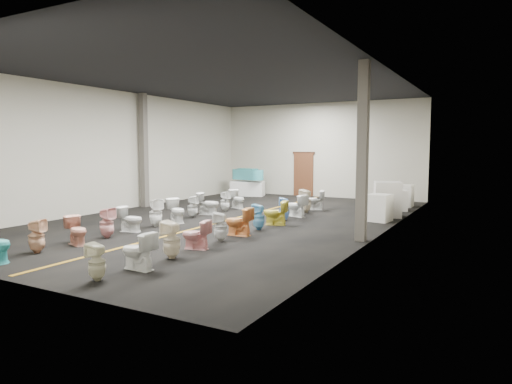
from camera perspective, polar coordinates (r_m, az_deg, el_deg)
floor at (r=15.23m, az=-2.94°, el=-3.37°), size 16.00×16.00×0.00m
ceiling at (r=15.20m, az=-3.02°, el=13.64°), size 16.00×16.00×0.00m
wall_back at (r=22.25m, az=7.95°, el=5.21°), size 10.00×0.00×10.00m
wall_left at (r=18.18m, az=-16.57°, el=4.97°), size 0.00×16.00×16.00m
wall_right at (r=13.13m, az=16.00°, el=4.87°), size 0.00×16.00×16.00m
aisle_stripe at (r=15.23m, az=-2.94°, el=-3.36°), size 0.12×15.60×0.01m
back_door at (r=22.53m, az=5.96°, el=2.18°), size 1.00×0.10×2.10m
door_frame at (r=22.50m, az=5.99°, el=4.90°), size 1.15×0.08×0.10m
column_left at (r=18.72m, az=-13.85°, el=5.05°), size 0.25×0.25×4.50m
column_right at (r=11.73m, az=13.18°, el=4.88°), size 0.25×0.25×4.50m
display_table at (r=22.49m, az=-1.05°, el=0.43°), size 1.77×1.23×0.71m
bathtub at (r=22.44m, az=-1.06°, el=2.25°), size 1.83×0.93×0.55m
appliance_crate_a at (r=15.19m, az=15.16°, el=-1.91°), size 0.78×0.78×0.87m
appliance_crate_b at (r=16.26m, az=16.11°, el=-0.88°), size 1.11×1.11×1.20m
appliance_crate_c at (r=18.01m, az=17.33°, el=-1.00°), size 0.83×0.83×0.77m
appliance_crate_d at (r=19.23m, az=18.08°, el=-0.45°), size 0.64×0.64×0.89m
toilet_left_1 at (r=11.36m, az=-25.75°, el=-4.98°), size 0.46×0.45×0.78m
toilet_left_2 at (r=11.92m, az=-21.47°, el=-4.51°), size 0.78×0.58×0.71m
toilet_left_3 at (r=12.55m, az=-18.16°, el=-3.67°), size 0.40×0.39×0.81m
toilet_left_4 at (r=13.31m, az=-15.39°, el=-3.28°), size 0.76×0.52×0.72m
toilet_left_5 at (r=13.97m, az=-12.42°, el=-2.53°), size 0.52×0.51×0.85m
toilet_left_6 at (r=14.60m, az=-9.89°, el=-2.31°), size 0.86×0.70×0.76m
toilet_left_7 at (r=15.53m, az=-7.94°, el=-1.82°), size 0.43×0.42×0.76m
toilet_left_8 at (r=16.20m, az=-5.98°, el=-1.45°), size 0.86×0.64×0.79m
toilet_left_9 at (r=16.96m, az=-3.90°, el=-1.16°), size 0.40×0.39×0.77m
toilet_left_10 at (r=17.82m, az=-2.32°, el=-0.88°), size 0.82×0.67×0.73m
toilet_right_0 at (r=8.63m, az=-19.27°, el=-8.26°), size 0.34×0.33×0.68m
toilet_right_1 at (r=9.17m, az=-14.55°, el=-7.11°), size 0.74×0.44×0.75m
toilet_right_2 at (r=9.90m, az=-10.50°, el=-5.89°), size 0.38×0.38×0.82m
toilet_right_3 at (r=10.72m, az=-7.52°, el=-5.30°), size 0.73×0.49×0.69m
toilet_right_4 at (r=11.54m, az=-4.45°, el=-4.36°), size 0.45×0.44×0.75m
toilet_right_5 at (r=12.28m, az=-2.19°, el=-3.70°), size 0.78×0.48×0.77m
toilet_right_6 at (r=13.15m, az=0.35°, el=-3.12°), size 0.37×0.37×0.75m
toilet_right_7 at (r=13.97m, az=2.45°, el=-2.61°), size 0.81×0.56×0.75m
toilet_right_8 at (r=14.90m, az=3.58°, el=-2.10°), size 0.45×0.44×0.75m
toilet_right_9 at (r=15.68m, az=5.08°, el=-1.70°), size 0.86×0.66×0.77m
toilet_right_10 at (r=16.66m, az=6.26°, el=-1.13°), size 0.47×0.46×0.86m
toilet_right_11 at (r=17.49m, az=7.33°, el=-1.00°), size 0.83×0.62×0.75m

